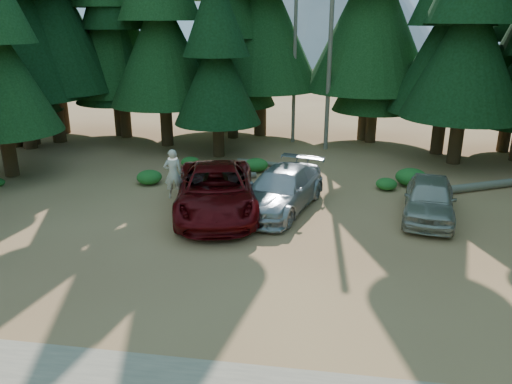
{
  "coord_description": "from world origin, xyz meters",
  "views": [
    {
      "loc": [
        1.05,
        -13.55,
        7.05
      ],
      "look_at": [
        -1.46,
        2.92,
        1.25
      ],
      "focal_mm": 35.0,
      "sensor_mm": 36.0,
      "label": 1
    }
  ],
  "objects_px": {
    "silver_minivan_right": "(430,199)",
    "frisbee_player": "(173,174)",
    "log_left": "(217,179)",
    "log_mid": "(266,164)",
    "red_pickup": "(216,190)",
    "silver_minivan_center": "(281,190)",
    "log_right": "(477,187)"
  },
  "relations": [
    {
      "from": "silver_minivan_right",
      "to": "frisbee_player",
      "type": "bearing_deg",
      "value": -165.13
    },
    {
      "from": "frisbee_player",
      "to": "silver_minivan_right",
      "type": "bearing_deg",
      "value": 164.69
    },
    {
      "from": "frisbee_player",
      "to": "log_left",
      "type": "height_order",
      "value": "frisbee_player"
    },
    {
      "from": "log_left",
      "to": "log_mid",
      "type": "height_order",
      "value": "log_left"
    },
    {
      "from": "red_pickup",
      "to": "silver_minivan_center",
      "type": "relative_size",
      "value": 1.18
    },
    {
      "from": "red_pickup",
      "to": "log_mid",
      "type": "xyz_separation_m",
      "value": [
        1.03,
        6.61,
        -0.76
      ]
    },
    {
      "from": "frisbee_player",
      "to": "log_right",
      "type": "height_order",
      "value": "frisbee_player"
    },
    {
      "from": "silver_minivan_center",
      "to": "log_mid",
      "type": "distance_m",
      "value": 6.04
    },
    {
      "from": "silver_minivan_right",
      "to": "red_pickup",
      "type": "bearing_deg",
      "value": -165.31
    },
    {
      "from": "silver_minivan_right",
      "to": "log_left",
      "type": "bearing_deg",
      "value": 171.05
    },
    {
      "from": "red_pickup",
      "to": "log_right",
      "type": "xyz_separation_m",
      "value": [
        10.57,
        4.21,
        -0.71
      ]
    },
    {
      "from": "red_pickup",
      "to": "log_right",
      "type": "relative_size",
      "value": 1.15
    },
    {
      "from": "red_pickup",
      "to": "silver_minivan_right",
      "type": "relative_size",
      "value": 1.44
    },
    {
      "from": "red_pickup",
      "to": "log_left",
      "type": "distance_m",
      "value": 3.83
    },
    {
      "from": "log_left",
      "to": "log_right",
      "type": "distance_m",
      "value": 11.41
    },
    {
      "from": "silver_minivan_center",
      "to": "frisbee_player",
      "type": "distance_m",
      "value": 4.17
    },
    {
      "from": "red_pickup",
      "to": "silver_minivan_center",
      "type": "bearing_deg",
      "value": 4.32
    },
    {
      "from": "frisbee_player",
      "to": "log_mid",
      "type": "bearing_deg",
      "value": -131.48
    },
    {
      "from": "log_left",
      "to": "silver_minivan_center",
      "type": "bearing_deg",
      "value": -71.73
    },
    {
      "from": "silver_minivan_center",
      "to": "silver_minivan_right",
      "type": "xyz_separation_m",
      "value": [
        5.55,
        -0.09,
        -0.03
      ]
    },
    {
      "from": "red_pickup",
      "to": "log_left",
      "type": "xyz_separation_m",
      "value": [
        -0.83,
        3.66,
        -0.76
      ]
    },
    {
      "from": "frisbee_player",
      "to": "log_left",
      "type": "relative_size",
      "value": 0.5
    },
    {
      "from": "log_left",
      "to": "log_mid",
      "type": "xyz_separation_m",
      "value": [
        1.85,
        2.95,
        -0.01
      ]
    },
    {
      "from": "silver_minivan_center",
      "to": "log_left",
      "type": "xyz_separation_m",
      "value": [
        -3.23,
        2.9,
        -0.66
      ]
    },
    {
      "from": "frisbee_player",
      "to": "log_right",
      "type": "bearing_deg",
      "value": 179.48
    },
    {
      "from": "red_pickup",
      "to": "frisbee_player",
      "type": "bearing_deg",
      "value": 172.63
    },
    {
      "from": "log_right",
      "to": "log_left",
      "type": "bearing_deg",
      "value": 155.84
    },
    {
      "from": "silver_minivan_center",
      "to": "frisbee_player",
      "type": "xyz_separation_m",
      "value": [
        -4.0,
        -0.92,
        0.74
      ]
    },
    {
      "from": "red_pickup",
      "to": "frisbee_player",
      "type": "height_order",
      "value": "frisbee_player"
    },
    {
      "from": "silver_minivan_center",
      "to": "frisbee_player",
      "type": "bearing_deg",
      "value": -151.37
    },
    {
      "from": "silver_minivan_center",
      "to": "silver_minivan_right",
      "type": "distance_m",
      "value": 5.55
    },
    {
      "from": "red_pickup",
      "to": "log_mid",
      "type": "height_order",
      "value": "red_pickup"
    }
  ]
}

